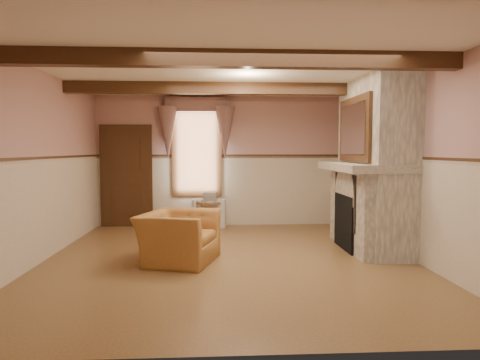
{
  "coord_description": "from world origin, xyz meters",
  "views": [
    {
      "loc": [
        -0.18,
        -6.28,
        1.63
      ],
      "look_at": [
        0.21,
        0.8,
        1.14
      ],
      "focal_mm": 32.0,
      "sensor_mm": 36.0,
      "label": 1
    }
  ],
  "objects": [
    {
      "name": "side_table",
      "position": [
        -0.33,
        2.7,
        0.28
      ],
      "size": [
        0.71,
        0.71,
        0.55
      ],
      "primitive_type": "cylinder",
      "rotation": [
        0.0,
        0.0,
        -0.36
      ],
      "color": "brown",
      "rests_on": "floor"
    },
    {
      "name": "wall_back",
      "position": [
        0.0,
        3.0,
        1.4
      ],
      "size": [
        5.5,
        0.02,
        2.8
      ],
      "primitive_type": "cube",
      "color": "tan",
      "rests_on": "floor"
    },
    {
      "name": "bowl",
      "position": [
        2.24,
        0.52,
        1.47
      ],
      "size": [
        0.37,
        0.37,
        0.09
      ],
      "primitive_type": "imported",
      "color": "brown",
      "rests_on": "mantel"
    },
    {
      "name": "firebox",
      "position": [
        2.0,
        0.6,
        0.45
      ],
      "size": [
        0.2,
        0.95,
        0.9
      ],
      "primitive_type": "cube",
      "color": "black",
      "rests_on": "floor"
    },
    {
      "name": "armchair",
      "position": [
        -0.74,
        -0.07,
        0.36
      ],
      "size": [
        1.25,
        1.35,
        0.73
      ],
      "primitive_type": "imported",
      "rotation": [
        0.0,
        0.0,
        1.29
      ],
      "color": "#9E662D",
      "rests_on": "floor"
    },
    {
      "name": "door",
      "position": [
        -2.1,
        2.94,
        1.05
      ],
      "size": [
        1.1,
        0.1,
        2.1
      ],
      "primitive_type": "cube",
      "color": "black",
      "rests_on": "floor"
    },
    {
      "name": "overmantel_mirror",
      "position": [
        2.06,
        0.6,
        1.97
      ],
      "size": [
        0.06,
        1.44,
        1.04
      ],
      "primitive_type": "cube",
      "color": "silver",
      "rests_on": "fireplace"
    },
    {
      "name": "oil_lamp",
      "position": [
        2.24,
        1.13,
        1.56
      ],
      "size": [
        0.11,
        0.11,
        0.28
      ],
      "primitive_type": "cylinder",
      "color": "#C57B37",
      "rests_on": "mantel"
    },
    {
      "name": "window",
      "position": [
        -0.6,
        2.97,
        1.65
      ],
      "size": [
        1.06,
        0.08,
        2.02
      ],
      "primitive_type": "cube",
      "color": "white",
      "rests_on": "wall_back"
    },
    {
      "name": "ceiling_beam_back",
      "position": [
        0.0,
        1.2,
        2.7
      ],
      "size": [
        5.5,
        0.18,
        0.2
      ],
      "primitive_type": "cube",
      "color": "black",
      "rests_on": "ceiling"
    },
    {
      "name": "radiator",
      "position": [
        -0.34,
        2.7,
        0.3
      ],
      "size": [
        0.72,
        0.31,
        0.6
      ],
      "primitive_type": "cube",
      "rotation": [
        0.0,
        0.0,
        -0.2
      ],
      "color": "silver",
      "rests_on": "floor"
    },
    {
      "name": "wall_left",
      "position": [
        -2.75,
        0.0,
        1.4
      ],
      "size": [
        0.02,
        6.0,
        2.8
      ],
      "primitive_type": "cube",
      "color": "tan",
      "rests_on": "floor"
    },
    {
      "name": "mantel",
      "position": [
        2.24,
        0.6,
        1.36
      ],
      "size": [
        1.05,
        2.05,
        0.12
      ],
      "primitive_type": "cube",
      "color": "gray",
      "rests_on": "fireplace"
    },
    {
      "name": "ceiling",
      "position": [
        0.0,
        0.0,
        2.8
      ],
      "size": [
        5.5,
        6.0,
        0.01
      ],
      "primitive_type": "cube",
      "color": "silver",
      "rests_on": "wall_back"
    },
    {
      "name": "wall_right",
      "position": [
        2.75,
        0.0,
        1.4
      ],
      "size": [
        0.02,
        6.0,
        2.8
      ],
      "primitive_type": "cube",
      "color": "tan",
      "rests_on": "floor"
    },
    {
      "name": "ceiling_beam_front",
      "position": [
        0.0,
        -1.2,
        2.7
      ],
      "size": [
        5.5,
        0.18,
        0.2
      ],
      "primitive_type": "cube",
      "color": "black",
      "rests_on": "ceiling"
    },
    {
      "name": "wall_front",
      "position": [
        0.0,
        -3.0,
        1.4
      ],
      "size": [
        5.5,
        0.02,
        2.8
      ],
      "primitive_type": "cube",
      "color": "tan",
      "rests_on": "floor"
    },
    {
      "name": "floor",
      "position": [
        0.0,
        0.0,
        0.0
      ],
      "size": [
        5.5,
        6.0,
        0.01
      ],
      "primitive_type": "cube",
      "color": "brown",
      "rests_on": "ground"
    },
    {
      "name": "fireplace",
      "position": [
        2.42,
        0.6,
        1.4
      ],
      "size": [
        0.85,
        2.0,
        2.8
      ],
      "primitive_type": "cube",
      "color": "gray",
      "rests_on": "floor"
    },
    {
      "name": "chair_rail",
      "position": [
        0.0,
        0.0,
        1.5
      ],
      "size": [
        5.5,
        6.0,
        0.08
      ],
      "primitive_type": null,
      "color": "black",
      "rests_on": "wainscot"
    },
    {
      "name": "book_stack",
      "position": [
        -0.31,
        2.68,
        0.65
      ],
      "size": [
        0.28,
        0.33,
        0.2
      ],
      "primitive_type": "cube",
      "rotation": [
        0.0,
        0.0,
        -0.06
      ],
      "color": "#B7AD8C",
      "rests_on": "side_table"
    },
    {
      "name": "wainscot",
      "position": [
        0.0,
        0.0,
        0.75
      ],
      "size": [
        5.5,
        6.0,
        1.5
      ],
      "primitive_type": null,
      "color": "beige",
      "rests_on": "floor"
    },
    {
      "name": "candle_red",
      "position": [
        2.24,
        0.05,
        1.5
      ],
      "size": [
        0.06,
        0.06,
        0.16
      ],
      "primitive_type": "cylinder",
      "color": "#AB3015",
      "rests_on": "mantel"
    },
    {
      "name": "window_drapes",
      "position": [
        -0.6,
        2.88,
        2.25
      ],
      "size": [
        1.3,
        0.14,
        1.4
      ],
      "primitive_type": "cube",
      "color": "gray",
      "rests_on": "wall_back"
    },
    {
      "name": "mantel_clock",
      "position": [
        2.24,
        1.4,
        1.52
      ],
      "size": [
        0.14,
        0.24,
        0.2
      ],
      "primitive_type": "cube",
      "color": "black",
      "rests_on": "mantel"
    },
    {
      "name": "jar_yellow",
      "position": [
        2.24,
        0.06,
        1.48
      ],
      "size": [
        0.06,
        0.06,
        0.12
      ],
      "primitive_type": "cylinder",
      "color": "yellow",
      "rests_on": "mantel"
    }
  ]
}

